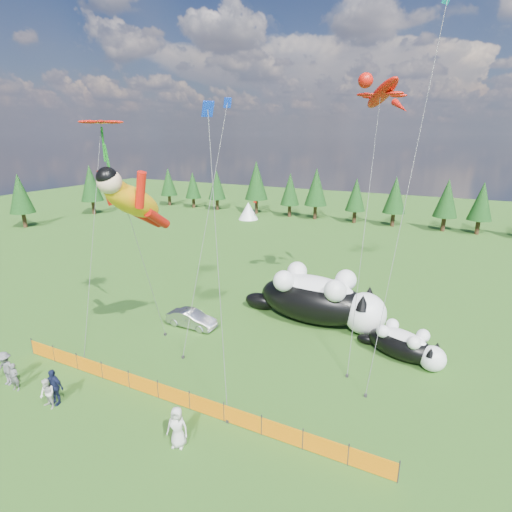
{
  "coord_description": "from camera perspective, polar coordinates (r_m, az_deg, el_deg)",
  "views": [
    {
      "loc": [
        11.52,
        -16.73,
        13.3
      ],
      "look_at": [
        1.24,
        4.0,
        6.22
      ],
      "focal_mm": 28.0,
      "sensor_mm": 36.0,
      "label": 1
    }
  ],
  "objects": [
    {
      "name": "ground",
      "position": [
        24.28,
        -7.13,
        -16.34
      ],
      "size": [
        160.0,
        160.0,
        0.0
      ],
      "primitive_type": "plane",
      "color": "#133A0A",
      "rests_on": "ground"
    },
    {
      "name": "safety_fence",
      "position": [
        22.02,
        -11.69,
        -18.91
      ],
      "size": [
        22.06,
        0.06,
        1.1
      ],
      "color": "#262626",
      "rests_on": "ground"
    },
    {
      "name": "tree_line",
      "position": [
        63.48,
        15.78,
        7.96
      ],
      "size": [
        90.0,
        4.0,
        8.0
      ],
      "primitive_type": null,
      "color": "black",
      "rests_on": "ground"
    },
    {
      "name": "festival_tents",
      "position": [
        57.97,
        25.31,
        3.53
      ],
      "size": [
        50.0,
        3.2,
        2.8
      ],
      "primitive_type": null,
      "color": "white",
      "rests_on": "ground"
    },
    {
      "name": "cat_large",
      "position": [
        29.46,
        8.99,
        -6.0
      ],
      "size": [
        10.99,
        4.26,
        3.97
      ],
      "rotation": [
        0.0,
        0.0,
        -0.05
      ],
      "color": "black",
      "rests_on": "ground"
    },
    {
      "name": "cat_small",
      "position": [
        26.6,
        20.46,
        -11.75
      ],
      "size": [
        5.52,
        3.29,
        2.06
      ],
      "rotation": [
        0.0,
        0.0,
        -0.34
      ],
      "color": "black",
      "rests_on": "ground"
    },
    {
      "name": "car",
      "position": [
        29.31,
        -9.18,
        -8.86
      ],
      "size": [
        3.73,
        1.33,
        1.22
      ],
      "primitive_type": "imported",
      "rotation": [
        0.0,
        0.0,
        1.56
      ],
      "color": "#ABABB0",
      "rests_on": "ground"
    },
    {
      "name": "spectator_a",
      "position": [
        25.9,
        -31.26,
        -14.58
      ],
      "size": [
        0.64,
        0.48,
        1.58
      ],
      "primitive_type": "imported",
      "rotation": [
        0.0,
        0.0,
        0.19
      ],
      "color": "#58575C",
      "rests_on": "ground"
    },
    {
      "name": "spectator_b",
      "position": [
        23.62,
        -27.65,
        -17.06
      ],
      "size": [
        0.84,
        0.55,
        1.63
      ],
      "primitive_type": "imported",
      "rotation": [
        0.0,
        0.0,
        -0.1
      ],
      "color": "beige",
      "rests_on": "ground"
    },
    {
      "name": "spectator_c",
      "position": [
        23.72,
        -26.92,
        -16.32
      ],
      "size": [
        1.22,
        0.73,
        1.97
      ],
      "primitive_type": "imported",
      "rotation": [
        0.0,
        0.0,
        0.12
      ],
      "color": "#141A39",
      "rests_on": "ground"
    },
    {
      "name": "spectator_d",
      "position": [
        26.56,
        -32.17,
        -13.46
      ],
      "size": [
        1.34,
        0.78,
        1.98
      ],
      "primitive_type": "imported",
      "rotation": [
        0.0,
        0.0,
        0.09
      ],
      "color": "#58575C",
      "rests_on": "ground"
    },
    {
      "name": "spectator_e",
      "position": [
        19.36,
        -11.17,
        -22.88
      ],
      "size": [
        1.09,
        0.85,
        1.96
      ],
      "primitive_type": "imported",
      "rotation": [
        0.0,
        0.0,
        0.27
      ],
      "color": "beige",
      "rests_on": "ground"
    },
    {
      "name": "superhero_kite",
      "position": [
        23.11,
        -17.13,
        7.5
      ],
      "size": [
        4.81,
        5.5,
        12.21
      ],
      "color": "#E4A20C",
      "rests_on": "ground"
    },
    {
      "name": "gecko_kite",
      "position": [
        30.93,
        17.56,
        21.27
      ],
      "size": [
        6.15,
        13.97,
        18.94
      ],
      "color": "red",
      "rests_on": "ground"
    },
    {
      "name": "flower_kite",
      "position": [
        25.85,
        -21.26,
        17.02
      ],
      "size": [
        2.65,
        4.79,
        14.23
      ],
      "color": "red",
      "rests_on": "ground"
    },
    {
      "name": "diamond_kite_a",
      "position": [
        27.95,
        -4.49,
        18.98
      ],
      "size": [
        0.99,
        7.48,
        16.69
      ],
      "color": "#0E35D5",
      "rests_on": "ground"
    },
    {
      "name": "diamond_kite_b",
      "position": [
        27.65,
        25.29,
        28.68
      ],
      "size": [
        1.49,
        9.26,
        22.23
      ],
      "color": "#0B8A8F",
      "rests_on": "ground"
    },
    {
      "name": "diamond_kite_c",
      "position": [
        18.99,
        -6.73,
        17.82
      ],
      "size": [
        2.48,
        2.86,
        15.11
      ],
      "color": "#0E35D5",
      "rests_on": "ground"
    }
  ]
}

